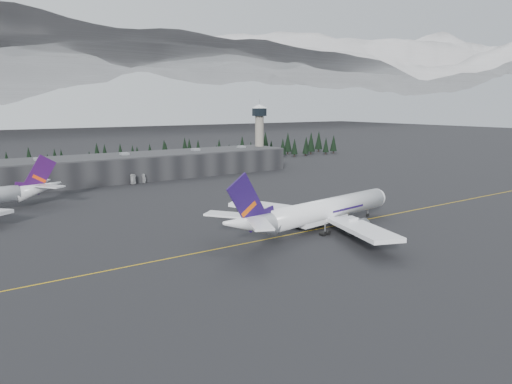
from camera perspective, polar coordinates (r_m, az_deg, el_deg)
ground at (r=138.14m, az=4.65°, el=-4.96°), size 1400.00×1400.00×0.00m
taxiline at (r=136.64m, az=5.17°, el=-5.15°), size 400.00×0.40×0.02m
terminal at (r=245.40m, az=-13.82°, el=3.20°), size 160.00×30.00×12.60m
control_tower at (r=280.93m, az=0.43°, el=7.94°), size 10.00×10.00×37.70m
treeline at (r=280.09m, az=-16.46°, el=4.23°), size 360.00×20.00×15.00m
jet_main at (r=138.32m, az=7.50°, el=-2.52°), size 69.86×64.11×20.60m
gse_vehicle_a at (r=226.28m, az=-15.11°, el=1.09°), size 2.99×5.40×1.43m
gse_vehicle_b at (r=229.72m, az=-13.77°, el=1.31°), size 4.74×2.38×1.55m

